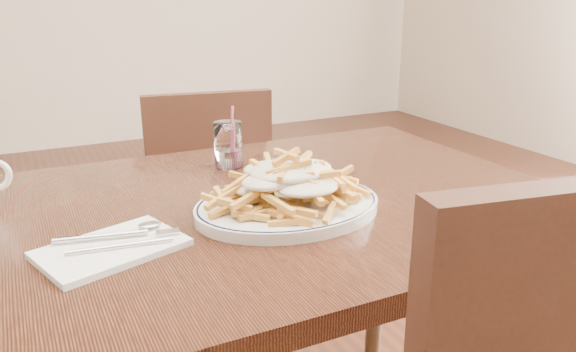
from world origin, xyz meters
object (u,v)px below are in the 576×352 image
water_glass (228,148)px  table (256,239)px  chair_far (207,197)px  loaded_fries (288,179)px  fries_plate (288,206)px

water_glass → table: bearing=-98.3°
table → water_glass: 0.27m
water_glass → chair_far: bearing=78.1°
loaded_fries → water_glass: (0.00, 0.31, -0.02)m
chair_far → water_glass: water_glass is taller
fries_plate → loaded_fries: 0.05m
loaded_fries → water_glass: 0.31m
water_glass → loaded_fries: bearing=-90.4°
table → fries_plate: fries_plate is taller
table → loaded_fries: size_ratio=3.76×
fries_plate → loaded_fries: loaded_fries is taller
fries_plate → water_glass: (0.00, 0.31, 0.03)m
loaded_fries → table: bearing=112.6°
table → chair_far: 0.80m
table → chair_far: bearing=79.2°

